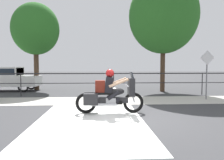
{
  "coord_description": "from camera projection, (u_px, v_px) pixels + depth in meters",
  "views": [
    {
      "loc": [
        -0.8,
        -6.9,
        1.64
      ],
      "look_at": [
        -0.29,
        1.85,
        1.08
      ],
      "focal_mm": 35.0,
      "sensor_mm": 36.0,
      "label": 1
    }
  ],
  "objects": [
    {
      "name": "crosswalk_band",
      "position": [
        90.0,
        119.0,
        6.76
      ],
      "size": [
        3.21,
        6.0,
        0.01
      ],
      "primitive_type": "cube",
      "color": "silver",
      "rests_on": "ground"
    },
    {
      "name": "ground_plane",
      "position": [
        124.0,
        117.0,
        7.03
      ],
      "size": [
        120.0,
        120.0,
        0.0
      ],
      "primitive_type": "plane",
      "color": "#38383A"
    },
    {
      "name": "tree_behind_car",
      "position": [
        36.0,
        29.0,
        14.83
      ],
      "size": [
        3.19,
        3.19,
        5.92
      ],
      "color": "#473323",
      "rests_on": "ground"
    },
    {
      "name": "parked_car",
      "position": [
        7.0,
        77.0,
        14.34
      ],
      "size": [
        3.96,
        1.76,
        1.59
      ],
      "rotation": [
        0.0,
        0.0,
        0.04
      ],
      "color": "silver",
      "rests_on": "ground"
    },
    {
      "name": "motorcycle",
      "position": [
        109.0,
        94.0,
        7.57
      ],
      "size": [
        2.37,
        0.76,
        1.54
      ],
      "rotation": [
        0.0,
        0.0,
        -0.05
      ],
      "color": "black",
      "rests_on": "ground"
    },
    {
      "name": "fence_railing",
      "position": [
        114.0,
        78.0,
        12.21
      ],
      "size": [
        36.0,
        0.05,
        1.26
      ],
      "color": "#232326",
      "rests_on": "ground"
    },
    {
      "name": "street_sign",
      "position": [
        207.0,
        69.0,
        10.59
      ],
      "size": [
        0.71,
        0.06,
        2.4
      ],
      "color": "slate",
      "rests_on": "ground"
    },
    {
      "name": "tree_behind_sign",
      "position": [
        163.0,
        16.0,
        13.86
      ],
      "size": [
        4.38,
        4.38,
        7.26
      ],
      "color": "#473323",
      "rests_on": "ground"
    },
    {
      "name": "sidewalk_band",
      "position": [
        116.0,
        100.0,
        10.41
      ],
      "size": [
        44.0,
        2.4,
        0.01
      ],
      "primitive_type": "cube",
      "color": "#B7B2A8",
      "rests_on": "ground"
    }
  ]
}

